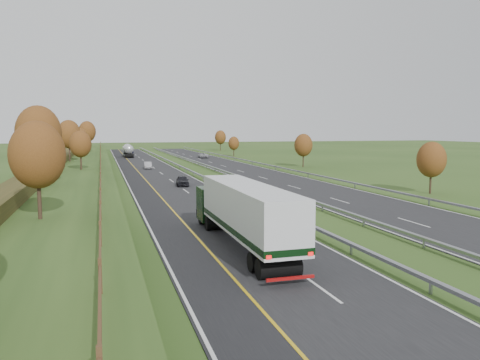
{
  "coord_description": "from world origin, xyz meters",
  "views": [
    {
      "loc": [
        -8.34,
        -20.09,
        7.38
      ],
      "look_at": [
        5.3,
        25.83,
        2.2
      ],
      "focal_mm": 35.0,
      "sensor_mm": 36.0,
      "label": 1
    }
  ],
  "objects_px": {
    "car_oncoming": "(203,155)",
    "road_tanker": "(128,150)",
    "car_silver_mid": "(148,165)",
    "car_small_far": "(129,151)",
    "box_lorry": "(242,212)",
    "car_dark_near": "(182,181)"
  },
  "relations": [
    {
      "from": "box_lorry",
      "to": "car_small_far",
      "type": "xyz_separation_m",
      "value": [
        0.09,
        122.83,
        -1.57
      ]
    },
    {
      "from": "car_dark_near",
      "to": "car_silver_mid",
      "type": "height_order",
      "value": "car_dark_near"
    },
    {
      "from": "car_silver_mid",
      "to": "car_oncoming",
      "type": "relative_size",
      "value": 0.81
    },
    {
      "from": "car_oncoming",
      "to": "car_small_far",
      "type": "bearing_deg",
      "value": -59.78
    },
    {
      "from": "car_dark_near",
      "to": "car_silver_mid",
      "type": "xyz_separation_m",
      "value": [
        -1.76,
        28.42,
        -0.02
      ]
    },
    {
      "from": "car_silver_mid",
      "to": "car_dark_near",
      "type": "bearing_deg",
      "value": -83.07
    },
    {
      "from": "road_tanker",
      "to": "car_silver_mid",
      "type": "bearing_deg",
      "value": -88.01
    },
    {
      "from": "box_lorry",
      "to": "car_dark_near",
      "type": "bearing_deg",
      "value": 86.84
    },
    {
      "from": "car_oncoming",
      "to": "road_tanker",
      "type": "bearing_deg",
      "value": -28.27
    },
    {
      "from": "road_tanker",
      "to": "car_oncoming",
      "type": "bearing_deg",
      "value": -30.1
    },
    {
      "from": "car_small_far",
      "to": "car_silver_mid",
      "type": "bearing_deg",
      "value": -97.69
    },
    {
      "from": "road_tanker",
      "to": "car_dark_near",
      "type": "xyz_separation_m",
      "value": [
        3.17,
        -68.86,
        -1.16
      ]
    },
    {
      "from": "car_dark_near",
      "to": "car_oncoming",
      "type": "bearing_deg",
      "value": 81.99
    },
    {
      "from": "box_lorry",
      "to": "car_silver_mid",
      "type": "xyz_separation_m",
      "value": [
        0.08,
        61.76,
        -1.64
      ]
    },
    {
      "from": "box_lorry",
      "to": "car_oncoming",
      "type": "distance_m",
      "value": 93.15
    },
    {
      "from": "box_lorry",
      "to": "car_silver_mid",
      "type": "relative_size",
      "value": 4.15
    },
    {
      "from": "road_tanker",
      "to": "box_lorry",
      "type": "bearing_deg",
      "value": -89.25
    },
    {
      "from": "box_lorry",
      "to": "road_tanker",
      "type": "xyz_separation_m",
      "value": [
        -1.33,
        102.2,
        -0.47
      ]
    },
    {
      "from": "box_lorry",
      "to": "car_silver_mid",
      "type": "bearing_deg",
      "value": 89.93
    },
    {
      "from": "car_small_far",
      "to": "car_oncoming",
      "type": "bearing_deg",
      "value": -69.28
    },
    {
      "from": "car_small_far",
      "to": "road_tanker",
      "type": "bearing_deg",
      "value": -101.62
    },
    {
      "from": "road_tanker",
      "to": "car_small_far",
      "type": "bearing_deg",
      "value": 86.06
    }
  ]
}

